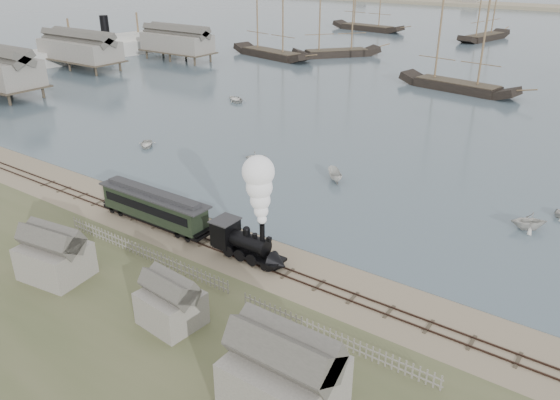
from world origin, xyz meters
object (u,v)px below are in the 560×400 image
Objects in this scene: beached_dinghy at (149,205)px; locomotive at (255,218)px; steamship at (106,36)px; passenger_coach at (154,206)px.

locomotive is at bearing -96.43° from beached_dinghy.
beached_dinghy is 0.09× the size of steamship.
locomotive is at bearing 0.00° from passenger_coach.
beached_dinghy is at bearing -118.81° from steamship.
locomotive reaches higher than passenger_coach.
locomotive is 16.00m from beached_dinghy.
passenger_coach is at bearing -118.67° from steamship.
locomotive reaches higher than beached_dinghy.
steamship is (-78.62, 57.61, 3.01)m from passenger_coach.
passenger_coach reaches higher than beached_dinghy.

